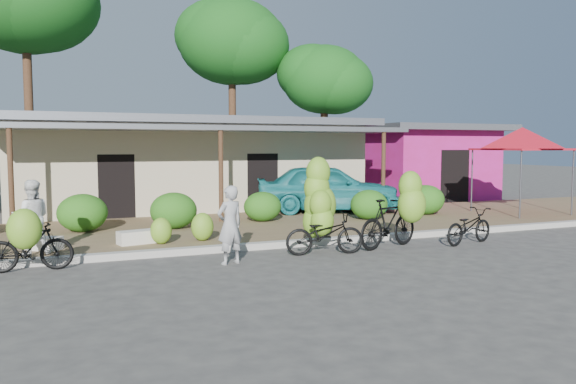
% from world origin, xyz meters
% --- Properties ---
extents(ground, '(100.00, 100.00, 0.00)m').
position_xyz_m(ground, '(0.00, 0.00, 0.00)').
color(ground, '#3D3B39').
rests_on(ground, ground).
extents(sidewalk, '(60.00, 6.00, 0.12)m').
position_xyz_m(sidewalk, '(0.00, 5.00, 0.06)').
color(sidewalk, olive).
rests_on(sidewalk, ground).
extents(curb, '(60.00, 0.25, 0.15)m').
position_xyz_m(curb, '(0.00, 2.00, 0.07)').
color(curb, '#A8A399').
rests_on(curb, ground).
extents(shop_main, '(13.00, 8.50, 3.35)m').
position_xyz_m(shop_main, '(0.00, 10.93, 1.72)').
color(shop_main, '#B8AD8B').
rests_on(shop_main, ground).
extents(shop_pink, '(6.00, 6.00, 3.25)m').
position_xyz_m(shop_pink, '(10.50, 10.99, 1.67)').
color(shop_pink, '#BD1D86').
rests_on(shop_pink, ground).
extents(tree_center_right, '(5.25, 5.13, 9.41)m').
position_xyz_m(tree_center_right, '(3.31, 16.61, 7.46)').
color(tree_center_right, '#503220').
rests_on(tree_center_right, ground).
extents(tree_near_right, '(4.27, 4.07, 7.21)m').
position_xyz_m(tree_near_right, '(7.31, 14.61, 5.62)').
color(tree_near_right, '#503220').
rests_on(tree_near_right, ground).
extents(hedge_1, '(1.28, 1.15, 1.00)m').
position_xyz_m(hedge_1, '(-3.91, 5.48, 0.62)').
color(hedge_1, '#135313').
rests_on(hedge_1, sidewalk).
extents(hedge_2, '(1.26, 1.14, 0.99)m').
position_xyz_m(hedge_2, '(-1.60, 5.15, 0.61)').
color(hedge_2, '#135313').
rests_on(hedge_2, sidewalk).
extents(hedge_3, '(1.13, 1.02, 0.88)m').
position_xyz_m(hedge_3, '(1.13, 5.63, 0.56)').
color(hedge_3, '#135313').
rests_on(hedge_3, sidewalk).
extents(hedge_4, '(1.16, 1.05, 0.91)m').
position_xyz_m(hedge_4, '(4.29, 4.80, 0.57)').
color(hedge_4, '#135313').
rests_on(hedge_4, sidewalk).
extents(hedge_5, '(1.24, 1.12, 0.97)m').
position_xyz_m(hedge_5, '(6.65, 5.17, 0.60)').
color(hedge_5, '#135313').
rests_on(hedge_5, sidewalk).
extents(red_canopy, '(3.50, 3.50, 2.86)m').
position_xyz_m(red_canopy, '(9.82, 4.31, 2.61)').
color(red_canopy, '#59595E').
rests_on(red_canopy, sidewalk).
extents(bike_left, '(1.60, 1.16, 1.27)m').
position_xyz_m(bike_left, '(-5.03, 1.33, 0.58)').
color(bike_left, black).
rests_on(bike_left, ground).
extents(bike_center, '(1.81, 1.30, 2.12)m').
position_xyz_m(bike_center, '(0.90, 1.13, 0.84)').
color(bike_center, black).
rests_on(bike_center, ground).
extents(bike_right, '(1.99, 1.45, 1.81)m').
position_xyz_m(bike_right, '(2.63, 0.85, 0.75)').
color(bike_right, black).
rests_on(bike_right, ground).
extents(bike_far_right, '(1.74, 0.97, 0.86)m').
position_xyz_m(bike_far_right, '(4.64, 0.71, 0.43)').
color(bike_far_right, black).
rests_on(bike_far_right, ground).
extents(loose_banana_a, '(0.49, 0.41, 0.61)m').
position_xyz_m(loose_banana_a, '(-2.33, 2.85, 0.43)').
color(loose_banana_a, '#78B42D').
rests_on(loose_banana_a, sidewalk).
extents(loose_banana_b, '(0.53, 0.45, 0.67)m').
position_xyz_m(loose_banana_b, '(-1.35, 2.93, 0.45)').
color(loose_banana_b, '#78B42D').
rests_on(loose_banana_b, sidewalk).
extents(loose_banana_c, '(0.47, 0.40, 0.59)m').
position_xyz_m(loose_banana_c, '(1.93, 3.04, 0.41)').
color(loose_banana_c, '#78B42D').
rests_on(loose_banana_c, sidewalk).
extents(sack_near, '(0.92, 0.58, 0.30)m').
position_xyz_m(sack_near, '(-2.84, 3.11, 0.27)').
color(sack_near, beige).
rests_on(sack_near, sidewalk).
extents(sack_far, '(0.84, 0.70, 0.28)m').
position_xyz_m(sack_far, '(-4.81, 3.10, 0.26)').
color(sack_far, beige).
rests_on(sack_far, sidewalk).
extents(vendor, '(0.66, 0.53, 1.58)m').
position_xyz_m(vendor, '(-1.33, 0.70, 0.79)').
color(vendor, '#989898').
rests_on(vendor, ground).
extents(bystander, '(0.78, 0.62, 1.55)m').
position_xyz_m(bystander, '(-5.01, 2.60, 0.90)').
color(bystander, white).
rests_on(bystander, sidewalk).
extents(teal_van, '(5.20, 3.53, 1.64)m').
position_xyz_m(teal_van, '(3.97, 7.00, 0.94)').
color(teal_van, '#1B787D').
rests_on(teal_van, sidewalk).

